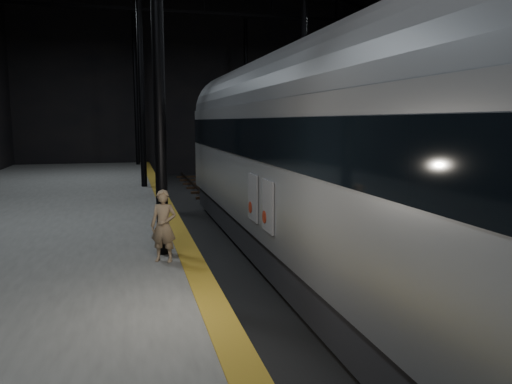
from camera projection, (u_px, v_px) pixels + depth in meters
name	position (u px, v px, depth m)	size (l,w,h in m)	color
ground	(275.00, 244.00, 16.09)	(44.00, 44.00, 0.00)	black
platform_left	(22.00, 243.00, 14.16)	(9.00, 43.80, 1.00)	#51514E
platform_right	(475.00, 218.00, 17.88)	(9.00, 43.80, 1.00)	#51514E
tactile_strip	(172.00, 219.00, 15.14)	(0.50, 43.80, 0.01)	olive
track	(275.00, 242.00, 16.08)	(2.40, 43.00, 0.24)	#3F3328
train	(319.00, 151.00, 12.06)	(3.23, 21.64, 5.78)	#9A9DA2
woman	(164.00, 226.00, 10.44)	(0.56, 0.36, 1.52)	#8F7557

